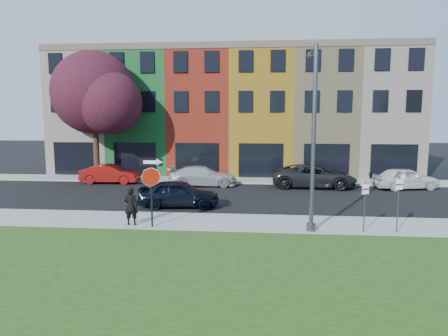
# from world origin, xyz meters

# --- Properties ---
(ground) EXTENTS (120.00, 120.00, 0.00)m
(ground) POSITION_xyz_m (0.00, 0.00, 0.00)
(ground) COLOR black
(ground) RESTS_ON ground
(sidewalk_near) EXTENTS (40.00, 3.00, 0.12)m
(sidewalk_near) POSITION_xyz_m (2.00, 3.00, 0.06)
(sidewalk_near) COLOR gray
(sidewalk_near) RESTS_ON ground
(sidewalk_far) EXTENTS (40.00, 2.40, 0.12)m
(sidewalk_far) POSITION_xyz_m (-3.00, 15.00, 0.06)
(sidewalk_far) COLOR gray
(sidewalk_far) RESTS_ON ground
(rowhouse_block) EXTENTS (30.00, 10.12, 10.00)m
(rowhouse_block) POSITION_xyz_m (-2.50, 21.18, 4.99)
(rowhouse_block) COLOR beige
(rowhouse_block) RESTS_ON ground
(stop_sign) EXTENTS (1.05, 0.12, 3.02)m
(stop_sign) POSITION_xyz_m (-4.73, 1.88, 2.28)
(stop_sign) COLOR black
(stop_sign) RESTS_ON sidewalk_near
(man) EXTENTS (0.66, 0.47, 1.68)m
(man) POSITION_xyz_m (-5.74, 2.13, 0.96)
(man) COLOR black
(man) RESTS_ON sidewalk_near
(sedan_near) EXTENTS (2.47, 4.65, 1.48)m
(sedan_near) POSITION_xyz_m (-4.43, 6.24, 0.74)
(sedan_near) COLOR black
(sedan_near) RESTS_ON ground
(parked_car_red) EXTENTS (1.84, 4.36, 1.39)m
(parked_car_red) POSITION_xyz_m (-10.97, 13.30, 0.70)
(parked_car_red) COLOR maroon
(parked_car_red) RESTS_ON ground
(parked_car_silver) EXTENTS (2.63, 5.08, 1.39)m
(parked_car_silver) POSITION_xyz_m (-4.08, 12.87, 0.70)
(parked_car_silver) COLOR #AFAEB3
(parked_car_silver) RESTS_ON ground
(parked_car_dark) EXTENTS (3.17, 5.99, 1.60)m
(parked_car_dark) POSITION_xyz_m (3.67, 12.95, 0.80)
(parked_car_dark) COLOR black
(parked_car_dark) RESTS_ON ground
(parked_car_white) EXTENTS (3.50, 4.99, 1.46)m
(parked_car_white) POSITION_xyz_m (9.75, 12.83, 0.73)
(parked_car_white) COLOR white
(parked_car_white) RESTS_ON ground
(street_lamp) EXTENTS (0.40, 2.58, 7.68)m
(street_lamp) POSITION_xyz_m (2.12, 2.12, 3.99)
(street_lamp) COLOR #494C4E
(street_lamp) RESTS_ON sidewalk_near
(parking_sign_a) EXTENTS (0.31, 0.15, 2.13)m
(parking_sign_a) POSITION_xyz_m (4.29, 1.89, 1.45)
(parking_sign_a) COLOR #494C4E
(parking_sign_a) RESTS_ON sidewalk_near
(parking_sign_b) EXTENTS (0.32, 0.11, 2.37)m
(parking_sign_b) POSITION_xyz_m (5.62, 1.89, 1.59)
(parking_sign_b) COLOR #494C4E
(parking_sign_b) RESTS_ON sidewalk_near
(tree_purple) EXTENTS (7.33, 6.42, 9.54)m
(tree_purple) POSITION_xyz_m (-12.21, 14.26, 6.44)
(tree_purple) COLOR black
(tree_purple) RESTS_ON sidewalk_far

